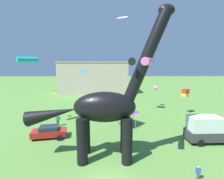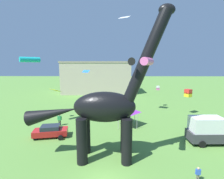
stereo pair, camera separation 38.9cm
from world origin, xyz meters
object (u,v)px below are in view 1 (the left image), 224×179
kite_far_right (155,88)px  festival_canopy_tent (126,109)px  person_vendor_side (198,171)px  kite_apex (27,60)px  kite_drifting (185,93)px  kite_mid_left (84,71)px  kite_far_left (54,91)px  person_strolling_adult (58,119)px  dinosaur_sculpture (104,107)px  kite_trailing (122,17)px  parked_box_truck (210,129)px  person_watching_child (208,121)px  parked_sedan_left (49,132)px  kite_mid_right (144,61)px

kite_far_right → festival_canopy_tent: bearing=-123.8°
person_vendor_side → kite_apex: bearing=96.8°
kite_drifting → kite_mid_left: bearing=-164.9°
kite_drifting → kite_far_left: size_ratio=0.76×
person_strolling_adult → kite_drifting: 23.00m
dinosaur_sculpture → kite_drifting: size_ratio=10.22×
person_vendor_side → kite_trailing: size_ratio=0.58×
person_vendor_side → kite_mid_left: (-11.04, 13.15, 7.50)m
person_vendor_side → kite_trailing: kite_trailing is taller
kite_mid_left → dinosaur_sculpture: bearing=-71.2°
parked_box_truck → person_vendor_side: parked_box_truck is taller
parked_box_truck → festival_canopy_tent: (-9.55, 5.55, 0.90)m
parked_box_truck → kite_far_right: kite_far_right is taller
kite_trailing → festival_canopy_tent: bearing=-84.7°
kite_far_left → kite_far_right: (17.43, 13.37, -1.54)m
festival_canopy_tent → kite_far_right: 13.60m
person_watching_child → parked_box_truck: bearing=12.3°
kite_mid_left → kite_apex: bearing=-170.6°
kite_apex → person_strolling_adult: bearing=1.0°
dinosaur_sculpture → parked_sedan_left: 9.64m
person_strolling_adult → kite_trailing: bearing=-117.8°
dinosaur_sculpture → kite_far_right: (10.43, 19.99, -1.01)m
kite_far_left → kite_apex: 6.29m
kite_mid_left → festival_canopy_tent: bearing=-9.8°
kite_drifting → kite_far_right: bearing=128.5°
person_vendor_side → person_watching_child: size_ratio=0.72×
person_strolling_adult → kite_apex: bearing=41.9°
parked_box_truck → kite_mid_left: (-15.84, 6.64, 6.59)m
festival_canopy_tent → kite_trailing: size_ratio=1.49×
parked_box_truck → kite_mid_left: bearing=155.8°
parked_sedan_left → kite_drifting: kite_drifting is taller
kite_far_left → kite_apex: bearing=155.7°
parked_box_truck → kite_drifting: (2.16, 11.50, 2.41)m
parked_box_truck → festival_canopy_tent: parked_box_truck is taller
kite_far_right → kite_apex: bearing=-152.2°
kite_mid_right → kite_far_right: bearing=71.9°
parked_box_truck → person_strolling_adult: 20.55m
person_watching_child → kite_apex: 27.65m
festival_canopy_tent → dinosaur_sculpture: bearing=-108.4°
dinosaur_sculpture → kite_mid_right: (3.50, -1.26, 4.27)m
kite_trailing → parked_sedan_left: bearing=-141.2°
parked_sedan_left → parked_box_truck: bearing=-14.4°
parked_sedan_left → person_strolling_adult: size_ratio=2.50×
person_watching_child → kite_far_right: 13.57m
person_vendor_side → kite_trailing: (-5.09, 15.77, 16.02)m
kite_trailing → kite_apex: kite_trailing is taller
dinosaur_sculpture → kite_far_right: 22.57m
parked_sedan_left → person_vendor_side: bearing=-38.4°
person_vendor_side → person_strolling_adult: (-15.03, 11.91, 0.34)m
kite_apex → kite_mid_left: bearing=9.4°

